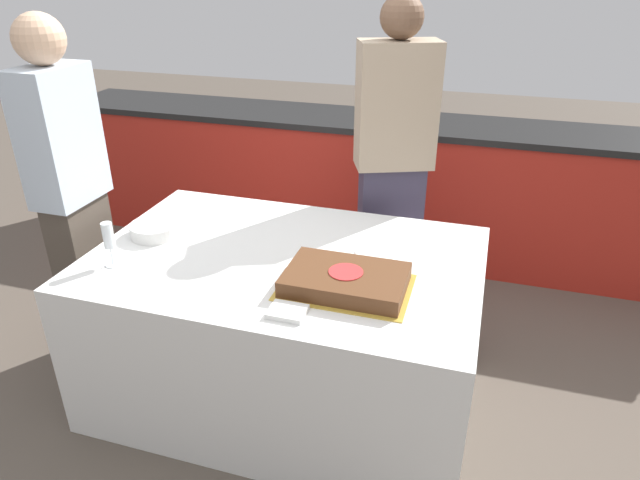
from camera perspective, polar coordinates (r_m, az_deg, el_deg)
name	(u,v)px	position (r m, az deg, el deg)	size (l,w,h in m)	color
ground_plane	(289,388)	(2.86, -3.10, -14.57)	(14.00, 14.00, 0.00)	brown
back_counter	(367,184)	(3.97, 4.74, 5.64)	(4.40, 0.58, 0.92)	#A82319
dining_table	(287,326)	(2.63, -3.30, -8.61)	(1.65, 1.09, 0.73)	white
cake	(346,280)	(2.19, 2.58, -4.03)	(0.50, 0.35, 0.07)	gold
plate_stack	(155,229)	(2.71, -16.18, 1.02)	(0.22, 0.22, 0.06)	white
wine_glass	(109,238)	(2.46, -20.39, 0.20)	(0.07, 0.07, 0.19)	white
side_plate_near_cake	(379,251)	(2.48, 5.89, -1.10)	(0.21, 0.21, 0.00)	white
utensil_pile	(287,312)	(2.06, -3.29, -7.17)	(0.13, 0.11, 0.02)	white
person_cutting_cake	(393,167)	(2.98, 7.30, 7.21)	(0.43, 0.33, 1.73)	#383347
person_seated_left	(72,195)	(2.88, -23.56, 4.17)	(0.21, 0.34, 1.68)	#4C4238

